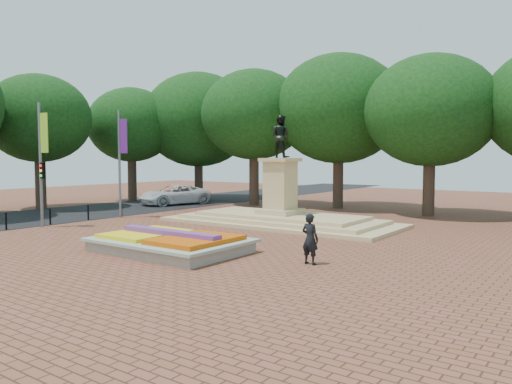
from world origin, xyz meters
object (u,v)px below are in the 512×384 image
(flower_bed, at_px, (170,243))
(van, at_px, (174,195))
(monument, at_px, (280,209))
(pedestrian, at_px, (310,239))

(flower_bed, xyz_separation_m, van, (-14.73, 14.92, 0.44))
(monument, distance_m, van, 14.56)
(monument, bearing_deg, van, 160.24)
(pedestrian, bearing_deg, monument, -46.76)
(flower_bed, relative_size, pedestrian, 3.33)
(van, bearing_deg, pedestrian, -16.67)
(monument, relative_size, van, 2.37)
(flower_bed, distance_m, monument, 10.07)
(van, bearing_deg, monument, -3.00)
(monument, distance_m, pedestrian, 11.18)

